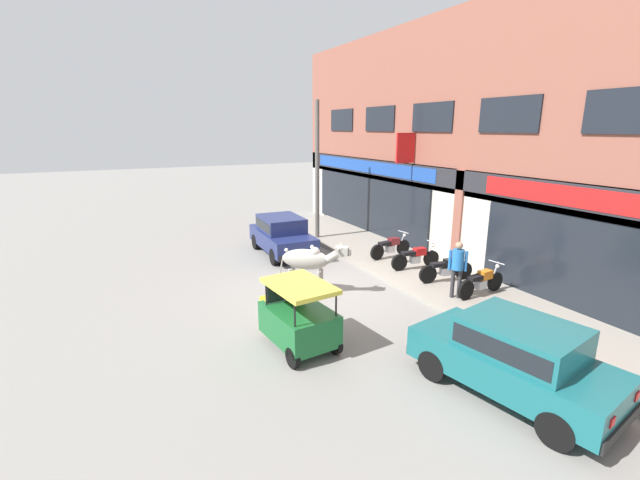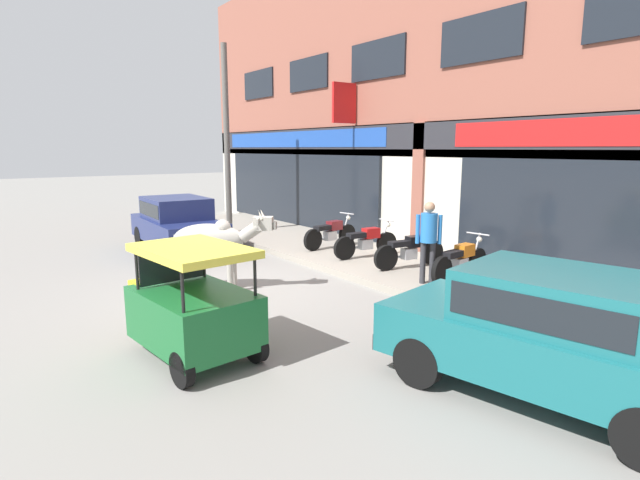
# 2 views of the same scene
# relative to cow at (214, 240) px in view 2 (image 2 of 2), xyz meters

# --- Properties ---
(ground_plane) EXTENTS (90.00, 90.00, 0.00)m
(ground_plane) POSITION_rel_cow_xyz_m (0.15, 0.36, -1.01)
(ground_plane) COLOR gray
(sidewalk) EXTENTS (19.00, 2.95, 0.15)m
(sidewalk) POSITION_rel_cow_xyz_m (0.15, 4.04, -0.93)
(sidewalk) COLOR gray
(sidewalk) RESTS_ON ground
(shop_building) EXTENTS (23.00, 1.40, 8.48)m
(shop_building) POSITION_rel_cow_xyz_m (0.15, 5.78, 3.01)
(shop_building) COLOR #8E5142
(shop_building) RESTS_ON ground
(cow) EXTENTS (1.57, 1.77, 1.61)m
(cow) POSITION_rel_cow_xyz_m (0.00, 0.00, 0.00)
(cow) COLOR #9E998E
(cow) RESTS_ON ground
(car_0) EXTENTS (3.81, 2.26, 1.46)m
(car_0) POSITION_rel_cow_xyz_m (6.19, 1.18, -0.19)
(car_0) COLOR black
(car_0) RESTS_ON ground
(car_1) EXTENTS (3.66, 1.71, 1.46)m
(car_1) POSITION_rel_cow_xyz_m (-4.10, 0.76, -0.19)
(car_1) COLOR black
(car_1) RESTS_ON ground
(auto_rickshaw) EXTENTS (2.05, 1.34, 1.52)m
(auto_rickshaw) POSITION_rel_cow_xyz_m (2.79, -1.58, -0.35)
(auto_rickshaw) COLOR black
(auto_rickshaw) RESTS_ON ground
(motorcycle_0) EXTENTS (0.52, 1.81, 0.88)m
(motorcycle_0) POSITION_rel_cow_xyz_m (-1.47, 3.96, -0.46)
(motorcycle_0) COLOR black
(motorcycle_0) RESTS_ON sidewalk
(motorcycle_1) EXTENTS (0.52, 1.81, 0.88)m
(motorcycle_1) POSITION_rel_cow_xyz_m (-0.03, 3.94, -0.46)
(motorcycle_1) COLOR black
(motorcycle_1) RESTS_ON sidewalk
(motorcycle_2) EXTENTS (0.60, 1.80, 0.88)m
(motorcycle_2) POSITION_rel_cow_xyz_m (1.37, 4.00, -0.46)
(motorcycle_2) COLOR black
(motorcycle_2) RESTS_ON sidewalk
(motorcycle_3) EXTENTS (0.52, 1.81, 0.88)m
(motorcycle_3) POSITION_rel_cow_xyz_m (2.67, 4.09, -0.46)
(motorcycle_3) COLOR black
(motorcycle_3) RESTS_ON sidewalk
(pedestrian) EXTENTS (0.36, 0.39, 1.60)m
(pedestrian) POSITION_rel_cow_xyz_m (2.49, 3.32, 0.13)
(pedestrian) COLOR #2D2D33
(pedestrian) RESTS_ON sidewalk
(utility_pole) EXTENTS (0.18, 0.18, 5.66)m
(utility_pole) POSITION_rel_cow_xyz_m (-5.32, 2.86, 1.98)
(utility_pole) COLOR #595651
(utility_pole) RESTS_ON sidewalk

